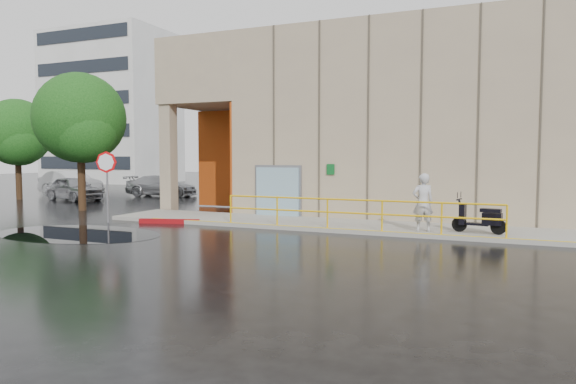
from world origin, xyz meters
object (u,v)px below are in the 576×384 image
at_px(scooter, 480,210).
at_px(tree_far, 18,135).
at_px(stop_sign, 107,171).
at_px(tree_near, 81,121).
at_px(car_c, 162,186).
at_px(red_curb, 169,221).
at_px(person, 423,202).
at_px(car_a, 74,188).
at_px(car_b, 70,183).

xyz_separation_m(scooter, tree_far, (-26.30, 4.81, 3.00)).
relative_size(stop_sign, tree_far, 0.46).
xyz_separation_m(stop_sign, tree_near, (-4.25, 3.06, 2.25)).
bearing_deg(car_c, scooter, -129.84).
distance_m(stop_sign, car_c, 13.54).
bearing_deg(red_curb, car_c, 127.69).
bearing_deg(scooter, person, -160.38).
relative_size(person, scooter, 1.11).
height_order(car_a, car_b, car_b).
relative_size(scooter, car_a, 0.41).
height_order(scooter, car_c, scooter).
xyz_separation_m(person, car_a, (-21.08, 5.89, -0.39)).
relative_size(car_a, car_c, 0.90).
bearing_deg(stop_sign, tree_near, 150.81).
bearing_deg(car_c, tree_near, -179.82).
distance_m(person, car_a, 21.89).
bearing_deg(tree_far, tree_near, -22.21).
height_order(stop_sign, tree_near, tree_near).
bearing_deg(car_c, stop_sign, -164.92).
height_order(stop_sign, car_c, stop_sign).
bearing_deg(person, car_c, -55.66).
height_order(scooter, stop_sign, stop_sign).
bearing_deg(car_b, tree_far, -175.63).
bearing_deg(tree_near, car_b, 138.85).
relative_size(scooter, stop_sign, 0.61).
distance_m(car_a, car_c, 5.47).
height_order(car_a, tree_far, tree_far).
distance_m(car_b, tree_far, 4.66).
xyz_separation_m(person, scooter, (1.74, 0.29, -0.21)).
relative_size(scooter, tree_far, 0.28).
bearing_deg(stop_sign, car_c, 124.28).
distance_m(person, red_curb, 9.63).
relative_size(car_b, tree_far, 0.83).
height_order(red_curb, tree_far, tree_far).
relative_size(car_a, tree_far, 0.69).
height_order(red_curb, car_c, car_c).
bearing_deg(red_curb, tree_near, 160.55).
height_order(red_curb, car_a, car_a).
height_order(person, tree_far, tree_far).
height_order(car_c, tree_near, tree_near).
bearing_deg(tree_near, tree_far, 157.79).
bearing_deg(tree_far, stop_sign, -27.18).
bearing_deg(stop_sign, tree_far, 159.39).
xyz_separation_m(scooter, stop_sign, (-13.70, -1.66, 1.13)).
xyz_separation_m(scooter, car_b, (-25.82, 8.28, -0.07)).
height_order(car_b, car_c, car_b).
distance_m(scooter, red_curb, 11.36).
distance_m(red_curb, car_b, 17.23).
distance_m(stop_sign, car_b, 15.73).
height_order(stop_sign, car_a, stop_sign).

